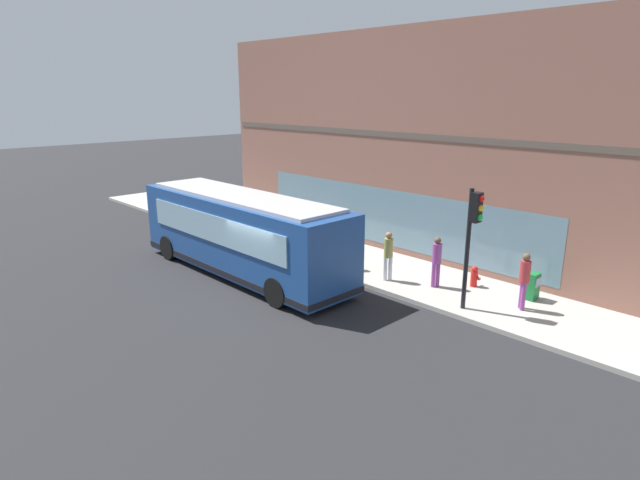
# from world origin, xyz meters

# --- Properties ---
(ground) EXTENTS (120.00, 120.00, 0.00)m
(ground) POSITION_xyz_m (0.00, 0.00, 0.00)
(ground) COLOR #262628
(sidewalk_curb) EXTENTS (3.76, 40.00, 0.15)m
(sidewalk_curb) POSITION_xyz_m (4.48, 0.00, 0.07)
(sidewalk_curb) COLOR #B2ADA3
(sidewalk_curb) RESTS_ON ground
(building_corner) EXTENTS (6.44, 20.80, 9.17)m
(building_corner) POSITION_xyz_m (9.55, 0.00, 4.58)
(building_corner) COLOR #8C5B4C
(building_corner) RESTS_ON ground
(city_bus_nearside) EXTENTS (2.62, 10.05, 3.07)m
(city_bus_nearside) POSITION_xyz_m (0.40, 2.24, 1.55)
(city_bus_nearside) COLOR #1E478C
(city_bus_nearside) RESTS_ON ground
(traffic_light_near_corner) EXTENTS (0.32, 0.49, 3.81)m
(traffic_light_near_corner) POSITION_xyz_m (3.18, -5.71, 2.81)
(traffic_light_near_corner) COLOR black
(traffic_light_near_corner) RESTS_ON sidewalk_curb
(fire_hydrant) EXTENTS (0.35, 0.35, 0.74)m
(fire_hydrant) POSITION_xyz_m (5.14, -4.82, 0.51)
(fire_hydrant) COLOR red
(fire_hydrant) RESTS_ON sidewalk_curb
(pedestrian_walking_along_curb) EXTENTS (0.32, 0.32, 1.82)m
(pedestrian_walking_along_curb) POSITION_xyz_m (4.43, -6.89, 1.20)
(pedestrian_walking_along_curb) COLOR #8C3F8C
(pedestrian_walking_along_curb) RESTS_ON sidewalk_curb
(pedestrian_by_light_pole) EXTENTS (0.32, 0.32, 1.79)m
(pedestrian_by_light_pole) POSITION_xyz_m (4.16, -3.89, 1.19)
(pedestrian_by_light_pole) COLOR #8C3F8C
(pedestrian_by_light_pole) RESTS_ON sidewalk_curb
(pedestrian_near_hydrant) EXTENTS (0.32, 0.32, 1.78)m
(pedestrian_near_hydrant) POSITION_xyz_m (3.25, -0.18, 1.18)
(pedestrian_near_hydrant) COLOR #99994C
(pedestrian_near_hydrant) RESTS_ON sidewalk_curb
(pedestrian_near_building_entrance) EXTENTS (0.32, 0.32, 1.80)m
(pedestrian_near_building_entrance) POSITION_xyz_m (3.46, -2.33, 1.19)
(pedestrian_near_building_entrance) COLOR silver
(pedestrian_near_building_entrance) RESTS_ON sidewalk_curb
(newspaper_vending_box) EXTENTS (0.44, 0.42, 0.90)m
(newspaper_vending_box) POSITION_xyz_m (5.44, -6.72, 0.60)
(newspaper_vending_box) COLOR #197233
(newspaper_vending_box) RESTS_ON sidewalk_curb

